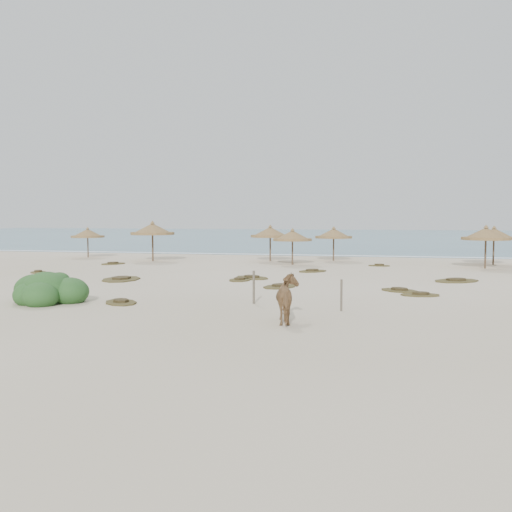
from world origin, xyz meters
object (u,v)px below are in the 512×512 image
object	(u,v)px
palapa_0	(88,234)
horse	(289,299)
palapa_1	(152,230)
bush	(47,291)

from	to	relation	value
palapa_0	horse	world-z (taller)	palapa_0
palapa_0	palapa_1	size ratio (longest dim) A/B	0.81
palapa_1	horse	bearing A→B (deg)	-57.51
palapa_0	horse	bearing A→B (deg)	-49.74
palapa_1	bush	world-z (taller)	palapa_1
palapa_1	palapa_0	bearing A→B (deg)	160.11
palapa_0	palapa_1	distance (m)	7.45
palapa_0	horse	size ratio (longest dim) A/B	1.82
palapa_1	horse	xyz separation A→B (m)	(14.69, -23.08, -1.66)
palapa_0	bush	world-z (taller)	palapa_0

